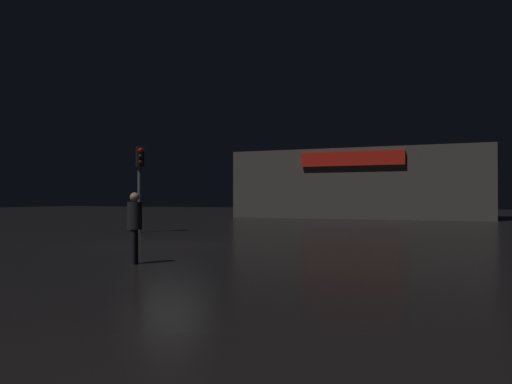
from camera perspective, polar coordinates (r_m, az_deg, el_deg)
ground_plane at (r=17.20m, az=-9.37°, el=-5.65°), size 120.00×120.00×0.00m
store_building at (r=41.55m, az=11.52°, el=0.80°), size 18.63×7.93×5.05m
traffic_signal_opposite at (r=23.52m, az=-12.40°, el=2.04°), size 0.42×0.42×3.72m
pedestrian at (r=12.39m, az=-12.94°, el=-3.21°), size 0.45×0.45×1.63m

